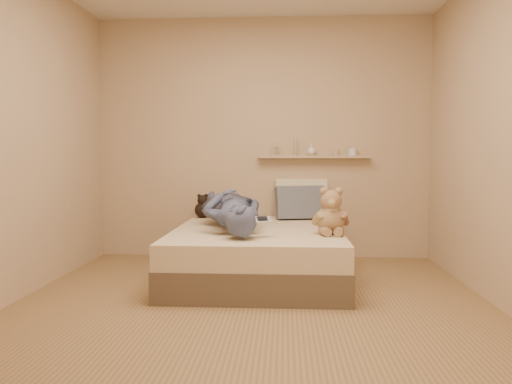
# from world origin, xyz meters

# --- Properties ---
(room) EXTENTS (3.80, 3.80, 3.80)m
(room) POSITION_xyz_m (0.00, 0.00, 1.30)
(room) COLOR #93724C
(room) RESTS_ON ground
(bed) EXTENTS (1.50, 1.90, 0.45)m
(bed) POSITION_xyz_m (0.00, 0.93, 0.22)
(bed) COLOR brown
(bed) RESTS_ON floor
(game_console) EXTENTS (0.18, 0.13, 0.06)m
(game_console) POSITION_xyz_m (0.06, 0.41, 0.59)
(game_console) COLOR #B7BBBF
(game_console) RESTS_ON bed
(teddy_bear) EXTENTS (0.33, 0.31, 0.40)m
(teddy_bear) POSITION_xyz_m (0.63, 0.61, 0.61)
(teddy_bear) COLOR tan
(teddy_bear) RESTS_ON bed
(dark_plush) EXTENTS (0.17, 0.17, 0.26)m
(dark_plush) POSITION_xyz_m (-0.63, 1.68, 0.56)
(dark_plush) COLOR black
(dark_plush) RESTS_ON bed
(pillow_cream) EXTENTS (0.58, 0.34, 0.43)m
(pillow_cream) POSITION_xyz_m (0.42, 1.76, 0.65)
(pillow_cream) COLOR beige
(pillow_cream) RESTS_ON bed
(pillow_grey) EXTENTS (0.53, 0.31, 0.36)m
(pillow_grey) POSITION_xyz_m (0.40, 1.62, 0.62)
(pillow_grey) COLOR slate
(pillow_grey) RESTS_ON bed
(person) EXTENTS (0.85, 1.59, 0.36)m
(person) POSITION_xyz_m (-0.25, 0.92, 0.63)
(person) COLOR #4C5778
(person) RESTS_ON bed
(wall_shelf) EXTENTS (1.20, 0.12, 0.03)m
(wall_shelf) POSITION_xyz_m (0.55, 1.84, 1.10)
(wall_shelf) COLOR tan
(wall_shelf) RESTS_ON wall_back
(shelf_bottles) EXTENTS (0.92, 0.13, 0.19)m
(shelf_bottles) POSITION_xyz_m (0.56, 1.84, 1.17)
(shelf_bottles) COLOR silver
(shelf_bottles) RESTS_ON wall_shelf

